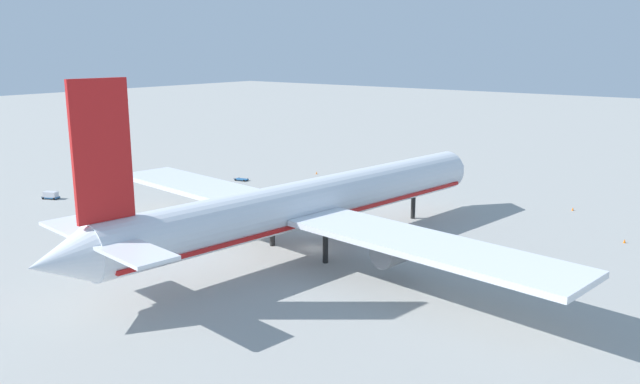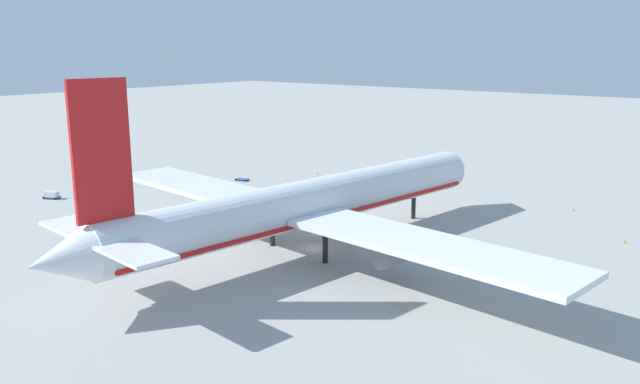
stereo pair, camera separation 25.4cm
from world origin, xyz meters
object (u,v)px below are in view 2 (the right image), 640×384
traffic_cone_0 (317,173)px  traffic_cone_1 (573,209)px  airliner (307,204)px  baggage_cart_2 (51,195)px  baggage_cart_0 (242,179)px  traffic_cone_3 (625,241)px

traffic_cone_0 → traffic_cone_1: bearing=-88.3°
traffic_cone_0 → airliner: bearing=-143.4°
baggage_cart_2 → traffic_cone_1: baggage_cart_2 is taller
airliner → baggage_cart_0: size_ratio=22.91×
airliner → baggage_cart_2: (-4.79, 54.52, -5.65)m
traffic_cone_3 → traffic_cone_1: bearing=38.7°
baggage_cart_0 → traffic_cone_1: bearing=-75.0°
traffic_cone_3 → baggage_cart_0: bearing=91.8°
baggage_cart_2 → traffic_cone_3: baggage_cart_2 is taller
traffic_cone_1 → airliner: bearing=153.9°
traffic_cone_1 → traffic_cone_3: bearing=-141.3°
baggage_cart_0 → airliner: bearing=-125.0°
airliner → traffic_cone_0: airliner is taller
baggage_cart_0 → traffic_cone_3: bearing=-88.2°
baggage_cart_2 → traffic_cone_0: baggage_cart_2 is taller
baggage_cart_2 → traffic_cone_0: bearing=-26.6°
baggage_cart_2 → airliner: bearing=-85.0°
airliner → baggage_cart_2: 55.02m
baggage_cart_0 → baggage_cart_2: size_ratio=0.96×
airliner → traffic_cone_1: bearing=-26.1°
traffic_cone_1 → traffic_cone_0: bearing=91.7°
traffic_cone_3 → traffic_cone_0: bearing=79.0°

